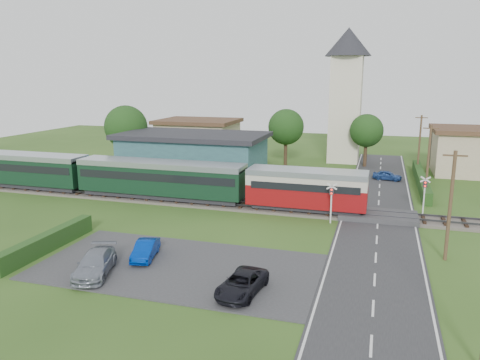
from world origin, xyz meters
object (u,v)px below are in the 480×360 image
(station_building, at_px, (193,157))
(church_tower, at_px, (346,86))
(car_park_blue, at_px, (145,250))
(pedestrian_far, at_px, (107,175))
(car_on_road, at_px, (387,175))
(car_park_silver, at_px, (95,264))
(crossing_signal_near, at_px, (331,197))
(house_west, at_px, (198,139))
(pedestrian_near, at_px, (227,183))
(crossing_signal_far, at_px, (425,189))
(train, at_px, (130,176))
(equipment_hut, at_px, (101,171))
(car_park_dark, at_px, (242,284))
(house_east, at_px, (470,151))

(station_building, bearing_deg, church_tower, 48.59)
(car_park_blue, xyz_separation_m, pedestrian_far, (-13.26, 16.45, 0.71))
(car_on_road, xyz_separation_m, car_park_silver, (-16.40, -31.79, 0.14))
(crossing_signal_near, distance_m, car_park_blue, 15.23)
(car_park_silver, xyz_separation_m, pedestrian_far, (-11.64, 19.54, 0.62))
(house_west, relative_size, pedestrian_near, 6.02)
(car_park_silver, height_order, pedestrian_far, pedestrian_far)
(crossing_signal_far, bearing_deg, station_building, 164.37)
(train, relative_size, car_park_silver, 9.78)
(equipment_hut, bearing_deg, car_park_blue, -49.92)
(train, distance_m, car_park_blue, 16.05)
(train, relative_size, car_park_blue, 12.81)
(station_building, relative_size, car_on_road, 5.12)
(car_park_blue, height_order, pedestrian_far, pedestrian_far)
(car_park_silver, xyz_separation_m, car_park_dark, (8.90, 0.09, -0.08))
(station_building, height_order, church_tower, church_tower)
(equipment_hut, distance_m, car_park_silver, 23.28)
(station_building, relative_size, car_park_blue, 4.75)
(church_tower, distance_m, car_park_blue, 41.55)
(equipment_hut, bearing_deg, pedestrian_far, -12.80)
(crossing_signal_near, relative_size, crossing_signal_far, 1.00)
(station_building, relative_size, crossing_signal_far, 4.88)
(crossing_signal_far, xyz_separation_m, car_on_road, (-2.84, 12.90, -1.56))
(equipment_hut, relative_size, car_park_blue, 0.76)
(house_east, bearing_deg, equipment_hut, -153.68)
(house_east, bearing_deg, car_park_blue, -124.15)
(church_tower, xyz_separation_m, pedestrian_near, (-9.15, -22.66, -8.88))
(station_building, relative_size, pedestrian_near, 8.91)
(house_west, bearing_deg, train, -84.30)
(station_building, relative_size, pedestrian_far, 8.93)
(crossing_signal_near, bearing_deg, train, 172.82)
(station_building, height_order, car_park_dark, station_building)
(church_tower, bearing_deg, pedestrian_near, -111.99)
(car_park_blue, relative_size, car_park_silver, 0.76)
(church_tower, xyz_separation_m, crossing_signal_near, (1.40, -28.41, -8.08))
(station_building, bearing_deg, car_park_blue, -75.06)
(station_building, relative_size, church_tower, 0.91)
(station_building, height_order, house_west, house_west)
(train, xyz_separation_m, house_west, (-2.29, 23.00, 0.61))
(house_west, distance_m, car_park_silver, 40.65)
(church_tower, height_order, car_park_silver, church_tower)
(pedestrian_far, bearing_deg, crossing_signal_near, -112.78)
(crossing_signal_near, xyz_separation_m, car_park_dark, (-3.14, -14.00, -1.51))
(house_east, distance_m, car_park_blue, 42.84)
(pedestrian_near, bearing_deg, car_on_road, -143.51)
(crossing_signal_near, distance_m, car_park_silver, 18.59)
(house_west, xyz_separation_m, pedestrian_far, (-2.28, -19.96, -1.45))
(crossing_signal_far, bearing_deg, crossing_signal_near, -146.31)
(equipment_hut, relative_size, church_tower, 0.14)
(car_on_road, bearing_deg, house_west, 84.06)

